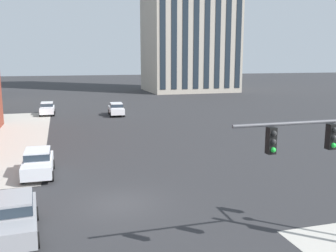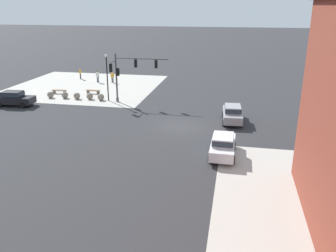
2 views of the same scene
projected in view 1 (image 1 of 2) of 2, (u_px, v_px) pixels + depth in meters
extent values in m
plane|color=#2D2D30|center=(120.00, 204.00, 19.11)|extent=(320.00, 320.00, 0.00)
cylinder|color=#4C4C51|center=(315.00, 122.00, 12.80)|extent=(6.18, 0.12, 0.12)
cube|color=black|center=(331.00, 137.00, 13.09)|extent=(0.28, 0.28, 0.90)
sphere|color=#282828|center=(335.00, 130.00, 12.89)|extent=(0.18, 0.18, 0.18)
sphere|color=#282828|center=(334.00, 138.00, 12.94)|extent=(0.18, 0.18, 0.18)
sphere|color=green|center=(334.00, 145.00, 12.99)|extent=(0.18, 0.18, 0.18)
cube|color=black|center=(271.00, 141.00, 12.45)|extent=(0.28, 0.28, 0.90)
sphere|color=#282828|center=(274.00, 133.00, 12.25)|extent=(0.18, 0.18, 0.18)
sphere|color=#282828|center=(274.00, 142.00, 12.29)|extent=(0.18, 0.18, 0.18)
sphere|color=green|center=(273.00, 150.00, 12.34)|extent=(0.18, 0.18, 0.18)
cube|color=silver|center=(47.00, 110.00, 49.61)|extent=(1.83, 4.43, 0.76)
cube|color=silver|center=(47.00, 104.00, 49.63)|extent=(1.53, 2.14, 0.60)
cube|color=#232D38|center=(47.00, 104.00, 49.63)|extent=(1.57, 2.23, 0.40)
cylinder|color=black|center=(54.00, 114.00, 48.60)|extent=(0.23, 0.64, 0.64)
cylinder|color=black|center=(40.00, 114.00, 48.17)|extent=(0.23, 0.64, 0.64)
cylinder|color=black|center=(54.00, 111.00, 51.19)|extent=(0.23, 0.64, 0.64)
cylinder|color=black|center=(41.00, 111.00, 50.76)|extent=(0.23, 0.64, 0.64)
cube|color=silver|center=(38.00, 165.00, 23.58)|extent=(1.80, 4.42, 0.76)
cube|color=silver|center=(38.00, 154.00, 23.61)|extent=(1.52, 2.13, 0.60)
cube|color=#232D38|center=(38.00, 154.00, 23.61)|extent=(1.55, 2.21, 0.40)
cylinder|color=black|center=(52.00, 176.00, 22.58)|extent=(0.23, 0.64, 0.64)
cylinder|color=black|center=(22.00, 179.00, 22.13)|extent=(0.23, 0.64, 0.64)
cylinder|color=black|center=(53.00, 164.00, 25.16)|extent=(0.23, 0.64, 0.64)
cylinder|color=black|center=(26.00, 166.00, 24.72)|extent=(0.23, 0.64, 0.64)
cube|color=#99999E|center=(14.00, 220.00, 15.49)|extent=(2.05, 4.51, 0.76)
cube|color=#99999E|center=(13.00, 204.00, 15.51)|extent=(1.63, 2.21, 0.60)
cube|color=#232D38|center=(13.00, 204.00, 15.51)|extent=(1.67, 2.30, 0.40)
cylinder|color=black|center=(37.00, 240.00, 14.58)|extent=(0.26, 0.65, 0.64)
cylinder|color=black|center=(36.00, 214.00, 17.10)|extent=(0.26, 0.65, 0.64)
cube|color=silver|center=(116.00, 110.00, 49.11)|extent=(1.96, 4.48, 0.76)
cube|color=silver|center=(116.00, 105.00, 48.85)|extent=(1.59, 2.18, 0.60)
cube|color=#232D38|center=(116.00, 105.00, 48.85)|extent=(1.63, 2.27, 0.40)
cylinder|color=black|center=(109.00, 112.00, 50.30)|extent=(0.25, 0.65, 0.64)
cylinder|color=black|center=(122.00, 111.00, 50.68)|extent=(0.25, 0.65, 0.64)
cylinder|color=black|center=(111.00, 115.00, 47.68)|extent=(0.25, 0.65, 0.64)
cylinder|color=black|center=(124.00, 114.00, 48.07)|extent=(0.25, 0.65, 0.64)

